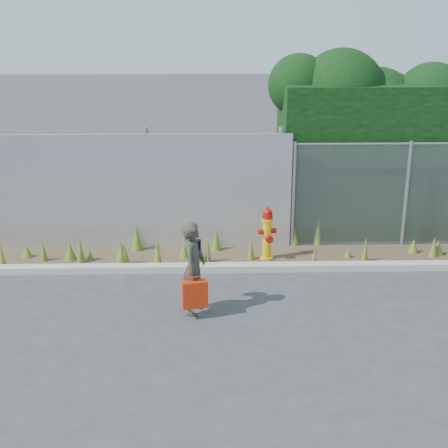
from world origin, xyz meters
The scene contains 8 objects.
ground centered at (0.00, 0.00, 0.00)m, with size 80.00×80.00×0.00m, color #3B3A3D.
curb centered at (0.00, 1.80, 0.06)m, with size 16.00×0.22×0.12m, color #ADA59C.
weed_strip centered at (-0.05, 2.39, 0.14)m, with size 16.00×1.32×0.54m.
corrugated_fence centered at (-3.25, 3.01, 1.10)m, with size 8.50×0.21×2.30m.
fire_hydrant centered at (0.50, 2.31, 0.49)m, with size 0.34×0.30×1.01m.
woman centered at (-0.78, 0.24, 0.71)m, with size 0.52×0.34×1.42m, color #0D583E.
red_tote_bag centered at (-0.76, 0.00, 0.39)m, with size 0.37×0.14×0.49m.
black_shoulder_bag centered at (-0.79, 0.48, 0.98)m, with size 0.22×0.09×0.17m.
Camera 1 is at (-0.54, -8.28, 4.26)m, focal length 50.00 mm.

